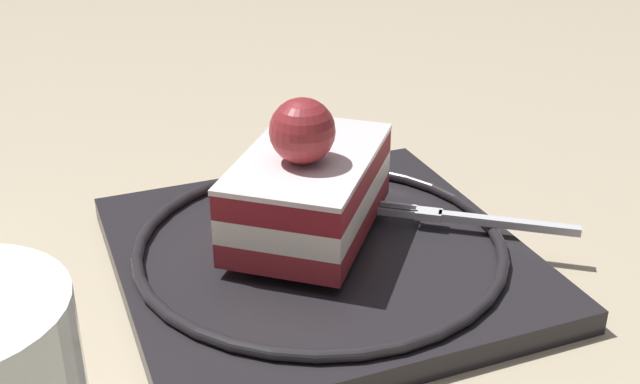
# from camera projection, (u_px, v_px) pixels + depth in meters

# --- Properties ---
(ground_plane) EXTENTS (2.40, 2.40, 0.00)m
(ground_plane) POSITION_uv_depth(u_px,v_px,m) (346.00, 249.00, 0.50)
(ground_plane) COLOR tan
(dessert_plate) EXTENTS (0.27, 0.27, 0.02)m
(dessert_plate) POSITION_uv_depth(u_px,v_px,m) (320.00, 254.00, 0.47)
(dessert_plate) COLOR black
(dessert_plate) RESTS_ON ground_plane
(cake_slice) EXTENTS (0.12, 0.14, 0.08)m
(cake_slice) POSITION_uv_depth(u_px,v_px,m) (308.00, 185.00, 0.47)
(cake_slice) COLOR maroon
(cake_slice) RESTS_ON dessert_plate
(fork) EXTENTS (0.12, 0.06, 0.00)m
(fork) POSITION_uv_depth(u_px,v_px,m) (464.00, 218.00, 0.48)
(fork) COLOR silver
(fork) RESTS_ON dessert_plate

